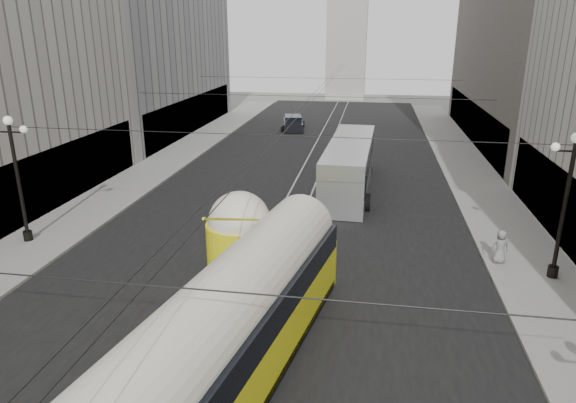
% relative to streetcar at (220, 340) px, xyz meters
% --- Properties ---
extents(road, '(20.00, 85.00, 0.02)m').
position_rel_streetcar_xyz_m(road, '(-0.50, 24.16, -1.97)').
color(road, black).
rests_on(road, ground).
extents(sidewalk_left, '(4.00, 72.00, 0.15)m').
position_rel_streetcar_xyz_m(sidewalk_left, '(-12.50, 27.66, -1.89)').
color(sidewalk_left, gray).
rests_on(sidewalk_left, ground).
extents(sidewalk_right, '(4.00, 72.00, 0.15)m').
position_rel_streetcar_xyz_m(sidewalk_right, '(11.50, 27.66, -1.89)').
color(sidewalk_right, gray).
rests_on(sidewalk_right, ground).
extents(rail_left, '(0.12, 85.00, 0.04)m').
position_rel_streetcar_xyz_m(rail_left, '(-1.25, 24.16, -1.97)').
color(rail_left, gray).
rests_on(rail_left, ground).
extents(rail_right, '(0.12, 85.00, 0.04)m').
position_rel_streetcar_xyz_m(rail_right, '(0.25, 24.16, -1.97)').
color(rail_right, gray).
rests_on(rail_right, ground).
extents(lamppost_left_mid, '(1.86, 0.44, 6.37)m').
position_rel_streetcar_xyz_m(lamppost_left_mid, '(-13.10, 9.66, 1.78)').
color(lamppost_left_mid, black).
rests_on(lamppost_left_mid, sidewalk_left).
extents(lamppost_right_mid, '(1.86, 0.44, 6.37)m').
position_rel_streetcar_xyz_m(lamppost_right_mid, '(12.10, 9.66, 1.78)').
color(lamppost_right_mid, black).
rests_on(lamppost_right_mid, sidewalk_right).
extents(catenary, '(25.00, 72.00, 0.23)m').
position_rel_streetcar_xyz_m(catenary, '(-0.38, 23.15, 3.92)').
color(catenary, black).
rests_on(catenary, ground).
extents(streetcar, '(5.62, 18.12, 4.02)m').
position_rel_streetcar_xyz_m(streetcar, '(0.00, 0.00, 0.00)').
color(streetcar, yellow).
rests_on(streetcar, ground).
extents(city_bus, '(3.14, 13.06, 3.30)m').
position_rel_streetcar_xyz_m(city_bus, '(2.63, 21.78, -0.16)').
color(city_bus, '#B3B6B9').
rests_on(city_bus, ground).
extents(sedan_white_far, '(2.95, 4.76, 1.40)m').
position_rel_streetcar_xyz_m(sedan_white_far, '(2.25, 32.82, -1.33)').
color(sedan_white_far, white).
rests_on(sedan_white_far, ground).
extents(sedan_dark_far, '(2.89, 5.15, 1.53)m').
position_rel_streetcar_xyz_m(sedan_dark_far, '(-4.52, 42.85, -1.27)').
color(sedan_dark_far, black).
rests_on(sedan_dark_far, ground).
extents(pedestrian_sidewalk_right, '(0.83, 0.57, 1.59)m').
position_rel_streetcar_xyz_m(pedestrian_sidewalk_right, '(10.09, 10.78, -1.02)').
color(pedestrian_sidewalk_right, gray).
rests_on(pedestrian_sidewalk_right, sidewalk_right).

